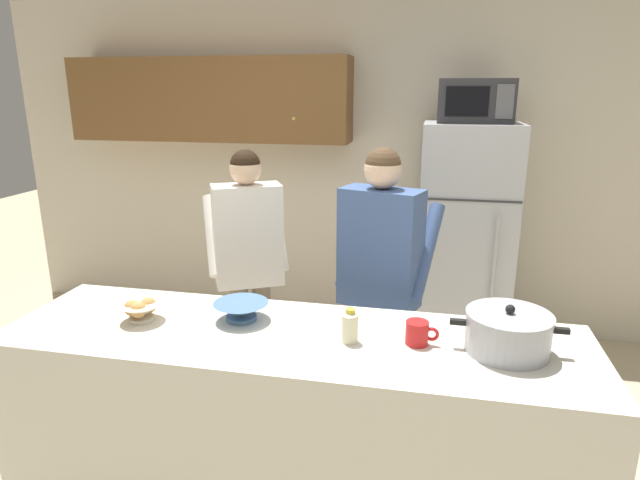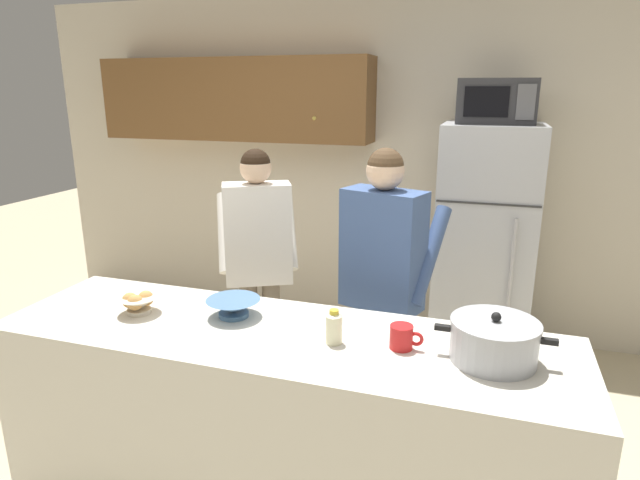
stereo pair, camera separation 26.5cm
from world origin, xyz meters
TOP-DOWN VIEW (x-y plane):
  - back_wall_unit at (-0.24, 2.25)m, footprint 6.00×0.48m
  - kitchen_island at (0.00, 0.00)m, footprint 2.42×0.68m
  - refrigerator at (0.77, 1.85)m, footprint 0.64×0.68m
  - microwave at (0.77, 1.83)m, footprint 0.48×0.37m
  - person_near_pot at (-0.52, 0.95)m, footprint 0.59×0.55m
  - person_by_sink at (0.29, 0.72)m, footprint 0.58×0.52m
  - cooking_pot at (0.84, 0.02)m, footprint 0.43×0.32m
  - coffee_mug at (0.51, 0.02)m, footprint 0.13×0.09m
  - bread_bowl at (-0.67, -0.01)m, footprint 0.19×0.19m
  - empty_bowl at (-0.25, 0.09)m, footprint 0.24×0.24m
  - bottle_near_edge at (0.24, -0.02)m, footprint 0.07×0.07m

SIDE VIEW (x-z plane):
  - kitchen_island at x=0.00m, z-range 0.00..0.92m
  - refrigerator at x=0.77m, z-range 0.00..1.68m
  - person_near_pot at x=-0.52m, z-range 0.18..1.75m
  - empty_bowl at x=-0.25m, z-range 0.93..1.01m
  - coffee_mug at x=0.51m, z-range 0.92..1.02m
  - bread_bowl at x=-0.67m, z-range 0.92..1.02m
  - bottle_near_edge at x=0.24m, z-range 0.92..1.06m
  - cooking_pot at x=0.84m, z-range 0.90..1.10m
  - person_by_sink at x=0.29m, z-range 0.20..1.81m
  - back_wall_unit at x=-0.24m, z-range 0.10..2.70m
  - microwave at x=0.77m, z-range 1.68..1.96m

